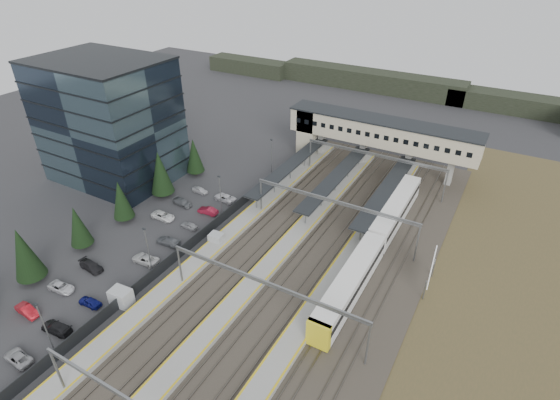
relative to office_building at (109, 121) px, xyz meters
The scene contains 16 objects.
ground 39.86m from the office_building, 18.43° to the right, with size 220.00×220.00×0.00m, color #2B2B2D.
office_building is the anchor object (origin of this frame).
conifer_row 22.40m from the office_building, 48.57° to the right, with size 4.42×49.82×9.50m.
car_park 31.11m from the office_building, 37.14° to the right, with size 10.62×44.75×1.29m.
lampposts 31.00m from the office_building, 21.00° to the right, with size 0.50×53.25×8.07m.
fence 32.32m from the office_building, 13.35° to the right, with size 0.08×90.00×2.00m.
relay_cabin_near 41.17m from the office_building, 42.84° to the right, with size 3.02×2.32×2.39m.
relay_cabin_far 35.62m from the office_building, 16.44° to the right, with size 2.36×2.01×2.05m.
rail_corridor 47.39m from the office_building, ahead, with size 34.00×90.00×0.92m.
canopies 46.29m from the office_building, 19.23° to the left, with size 23.10×30.00×3.28m.
footbridge 53.18m from the office_building, 34.47° to the left, with size 40.40×6.40×11.20m.
gantries 49.23m from the office_building, 10.62° to the right, with size 28.40×62.28×7.17m.
train 56.88m from the office_building, ahead, with size 3.09×42.99×3.89m.
billboard 65.92m from the office_building, ahead, with size 0.72×6.36×5.48m.
scrub_east 82.21m from the office_building, ahead, with size 34.00×120.00×0.06m.
treeline_far 100.53m from the office_building, 53.31° to the left, with size 170.00×19.00×7.00m.
Camera 1 is at (33.96, -42.69, 44.10)m, focal length 28.00 mm.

